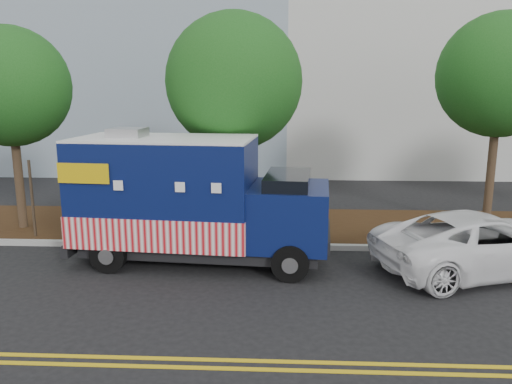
{
  "coord_description": "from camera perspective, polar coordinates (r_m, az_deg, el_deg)",
  "views": [
    {
      "loc": [
        1.67,
        -11.91,
        4.44
      ],
      "look_at": [
        1.07,
        0.6,
        1.79
      ],
      "focal_mm": 35.0,
      "sensor_mm": 36.0,
      "label": 1
    }
  ],
  "objects": [
    {
      "name": "centerline_far",
      "position": [
        8.63,
        -9.34,
        -19.14
      ],
      "size": [
        120.0,
        0.1,
        0.01
      ],
      "primitive_type": "cube",
      "color": "gold",
      "rests_on": "ground"
    },
    {
      "name": "ground",
      "position": [
        12.82,
        -4.97,
        -8.36
      ],
      "size": [
        120.0,
        120.0,
        0.0
      ],
      "primitive_type": "plane",
      "color": "black",
      "rests_on": "ground"
    },
    {
      "name": "food_truck",
      "position": [
        12.8,
        -7.74,
        -1.2
      ],
      "size": [
        6.68,
        2.97,
        3.42
      ],
      "rotation": [
        0.0,
        0.0,
        -0.09
      ],
      "color": "black",
      "rests_on": "ground"
    },
    {
      "name": "tree_b",
      "position": [
        14.97,
        -2.52,
        12.47
      ],
      "size": [
        4.0,
        4.0,
        6.59
      ],
      "color": "#38281C",
      "rests_on": "ground"
    },
    {
      "name": "tree_a",
      "position": [
        16.68,
        -26.32,
        10.71
      ],
      "size": [
        3.53,
        3.53,
        6.21
      ],
      "color": "#38281C",
      "rests_on": "ground"
    },
    {
      "name": "white_car",
      "position": [
        13.31,
        24.48,
        -5.31
      ],
      "size": [
        5.78,
        3.91,
        1.47
      ],
      "primitive_type": "imported",
      "rotation": [
        0.0,
        0.0,
        1.87
      ],
      "color": "white",
      "rests_on": "ground"
    },
    {
      "name": "curb",
      "position": [
        14.11,
        -4.21,
        -6.11
      ],
      "size": [
        120.0,
        0.18,
        0.15
      ],
      "primitive_type": "cube",
      "color": "#9E9E99",
      "rests_on": "ground"
    },
    {
      "name": "sign_post",
      "position": [
        15.77,
        -24.19,
        -0.97
      ],
      "size": [
        0.06,
        0.06,
        2.4
      ],
      "primitive_type": "cube",
      "color": "#473828",
      "rests_on": "ground"
    },
    {
      "name": "mulch_strip",
      "position": [
        16.1,
        -3.32,
        -3.8
      ],
      "size": [
        120.0,
        4.0,
        0.15
      ],
      "primitive_type": "cube",
      "color": "black",
      "rests_on": "ground"
    },
    {
      "name": "centerline_near",
      "position": [
        8.84,
        -8.99,
        -18.32
      ],
      "size": [
        120.0,
        0.1,
        0.01
      ],
      "primitive_type": "cube",
      "color": "gold",
      "rests_on": "ground"
    },
    {
      "name": "tree_c",
      "position": [
        16.93,
        26.14,
        11.85
      ],
      "size": [
        3.71,
        3.71,
        6.63
      ],
      "color": "#38281C",
      "rests_on": "ground"
    }
  ]
}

